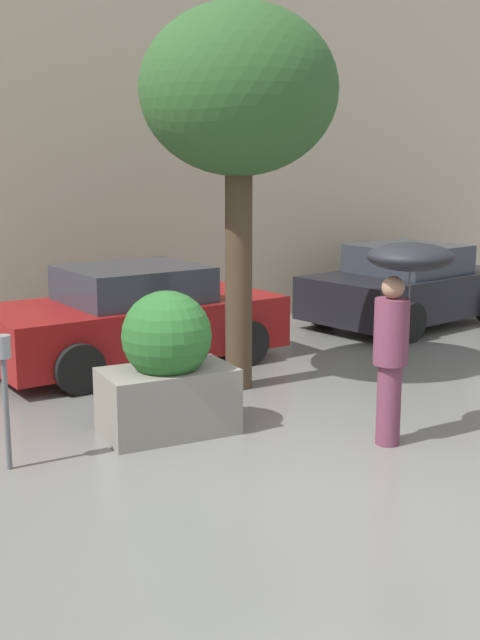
{
  "coord_description": "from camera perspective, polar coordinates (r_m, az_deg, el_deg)",
  "views": [
    {
      "loc": [
        -3.33,
        -5.73,
        2.69
      ],
      "look_at": [
        0.38,
        1.6,
        1.05
      ],
      "focal_mm": 45.0,
      "sensor_mm": 36.0,
      "label": 1
    }
  ],
  "objects": [
    {
      "name": "person_adult",
      "position": [
        7.61,
        11.46,
        1.55
      ],
      "size": [
        0.81,
        0.81,
        1.95
      ],
      "rotation": [
        0.0,
        0.0,
        -0.55
      ],
      "color": "brown",
      "rests_on": "ground"
    },
    {
      "name": "building_facade",
      "position": [
        12.68,
        -11.87,
        12.46
      ],
      "size": [
        18.0,
        0.3,
        6.0
      ],
      "color": "#B7A88E",
      "rests_on": "ground"
    },
    {
      "name": "street_tree",
      "position": [
        9.36,
        -0.1,
        15.68
      ],
      "size": [
        2.25,
        2.25,
        4.42
      ],
      "color": "#423323",
      "rests_on": "ground"
    },
    {
      "name": "planter_box",
      "position": [
        7.97,
        -5.19,
        -3.37
      ],
      "size": [
        1.3,
        0.89,
        1.45
      ],
      "color": "gray",
      "rests_on": "ground"
    },
    {
      "name": "parked_car_far",
      "position": [
        13.64,
        11.77,
        2.29
      ],
      "size": [
        3.84,
        2.63,
        1.32
      ],
      "rotation": [
        0.0,
        0.0,
        1.8
      ],
      "color": "black",
      "rests_on": "ground"
    },
    {
      "name": "parked_car_near",
      "position": [
        10.78,
        -7.56,
        0.09
      ],
      "size": [
        4.08,
        2.43,
        1.32
      ],
      "rotation": [
        0.0,
        0.0,
        1.71
      ],
      "color": "maroon",
      "rests_on": "ground"
    },
    {
      "name": "ground_plane",
      "position": [
        7.15,
        3.16,
        -10.82
      ],
      "size": [
        40.0,
        40.0,
        0.0
      ],
      "primitive_type": "plane",
      "color": "slate"
    },
    {
      "name": "parking_meter",
      "position": [
        7.25,
        -16.43,
        -3.67
      ],
      "size": [
        0.14,
        0.14,
        1.21
      ],
      "color": "#595B60",
      "rests_on": "ground"
    }
  ]
}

